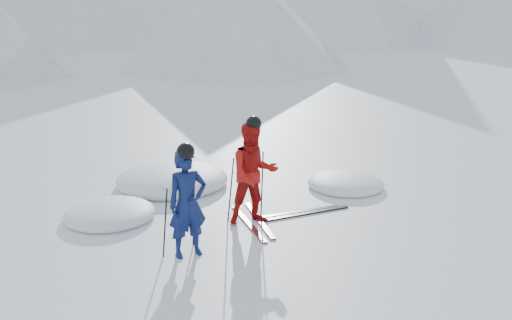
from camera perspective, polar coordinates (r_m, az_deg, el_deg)
ground at (r=10.15m, az=9.04°, el=-5.05°), size 160.00×160.00×0.00m
skier_blue at (r=7.99m, az=-7.22°, el=-4.61°), size 0.65×0.48×1.62m
skier_red at (r=9.10m, az=-0.25°, el=-1.46°), size 1.03×0.92×1.76m
pole_blue_left at (r=8.08m, az=-9.54°, el=-6.55°), size 0.11×0.08×1.08m
pole_blue_right at (r=8.41m, az=-6.57°, el=-5.50°), size 0.11×0.07×1.08m
pole_red_left at (r=9.21m, az=-2.67°, el=-3.17°), size 0.12×0.09×1.17m
pole_red_right at (r=9.48m, az=0.64°, el=-2.60°), size 0.12×0.08×1.17m
ski_worn_left at (r=9.33m, az=-0.83°, el=-6.67°), size 0.63×1.64×0.03m
ski_worn_right at (r=9.46m, az=0.34°, el=-6.32°), size 0.74×1.60×0.03m
ski_loose_a at (r=9.82m, az=4.33°, el=-5.51°), size 1.66×0.56×0.03m
ski_loose_b at (r=9.78m, az=5.36°, el=-5.62°), size 1.67×0.51×0.03m
snow_lumps at (r=11.03m, az=-6.45°, el=-3.22°), size 6.12×4.28×0.51m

